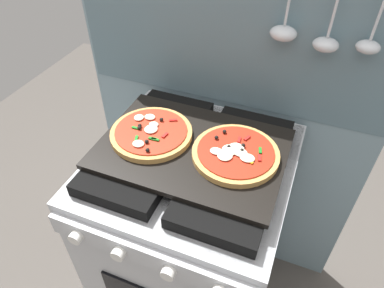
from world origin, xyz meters
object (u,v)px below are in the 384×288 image
at_px(stove, 192,237).
at_px(baking_tray, 192,149).
at_px(pizza_left, 151,134).
at_px(pizza_right, 235,153).

bearing_deg(stove, baking_tray, 90.00).
xyz_separation_m(stove, pizza_left, (-0.13, -0.00, 0.48)).
xyz_separation_m(pizza_left, pizza_right, (0.26, 0.01, 0.00)).
xyz_separation_m(baking_tray, pizza_right, (0.13, 0.01, 0.02)).
height_order(stove, pizza_left, pizza_left).
bearing_deg(baking_tray, pizza_left, -178.27).
height_order(stove, baking_tray, baking_tray).
relative_size(baking_tray, pizza_left, 2.19).
xyz_separation_m(stove, baking_tray, (0.00, 0.00, 0.46)).
distance_m(stove, pizza_right, 0.50).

